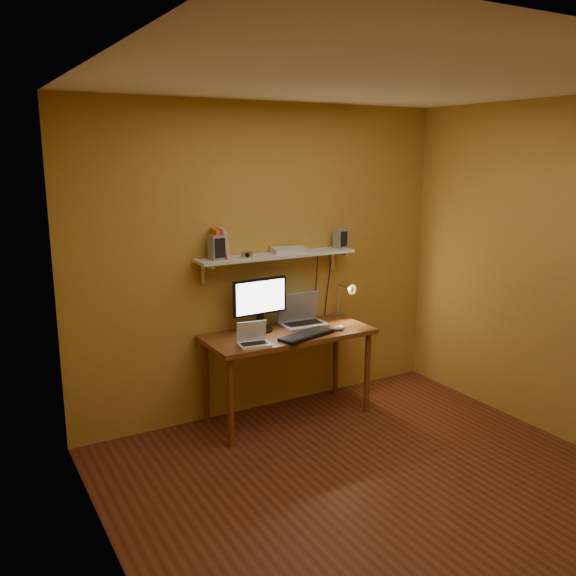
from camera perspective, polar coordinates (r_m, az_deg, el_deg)
room at (r=3.83m, az=9.10°, el=-1.09°), size 3.44×3.24×2.64m
desk at (r=5.05m, az=0.04°, el=-5.09°), size 1.40×0.60×0.75m
wall_shelf at (r=5.05m, az=-1.05°, el=3.03°), size 1.40×0.25×0.21m
monitor at (r=5.00m, az=-2.62°, el=-1.29°), size 0.49×0.22×0.44m
laptop at (r=5.23m, az=1.24°, el=-2.66°), size 0.39×0.29×0.28m
netbook at (r=4.69m, az=-3.30°, el=-4.74°), size 0.26×0.20×0.18m
keyboard at (r=4.89m, az=1.76°, el=-4.44°), size 0.52×0.29×0.03m
mouse at (r=5.09m, az=4.81°, el=-3.72°), size 0.11×0.08×0.04m
desk_lamp at (r=5.41m, az=5.45°, el=-0.69°), size 0.09×0.23×0.38m
speaker_left at (r=4.79m, az=-6.68°, el=3.82°), size 0.11×0.11×0.19m
speaker_right at (r=5.37m, az=4.90°, el=4.65°), size 0.11×0.11×0.17m
books at (r=4.83m, az=-6.38°, el=4.16°), size 0.14×0.17×0.24m
shelf_camera at (r=4.84m, az=-3.88°, el=3.12°), size 0.10×0.05×0.06m
router at (r=5.10m, az=0.05°, el=3.58°), size 0.30×0.23×0.05m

